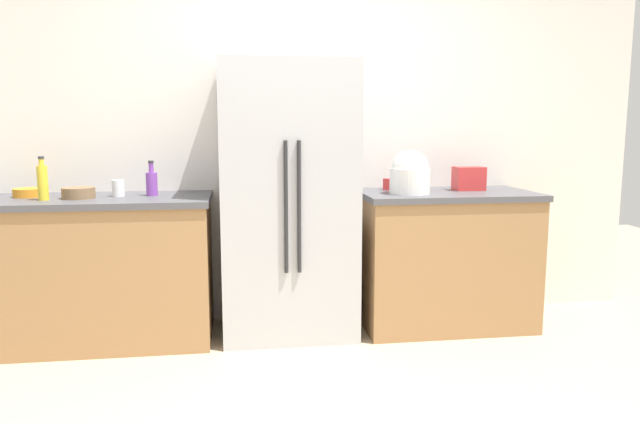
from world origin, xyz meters
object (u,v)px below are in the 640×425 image
object	(u,v)px
bowl_b	(79,193)
bowl_a	(30,192)
refrigerator	(288,201)
cup_b	(389,184)
bottle_b	(152,183)
rice_cooker	(410,174)
cup_a	(118,188)
toaster	(469,178)
bottle_a	(43,182)

from	to	relation	value
bowl_b	bowl_a	bearing A→B (deg)	158.45
refrigerator	cup_b	world-z (taller)	refrigerator
bottle_b	bowl_b	size ratio (longest dim) A/B	1.13
rice_cooker	bottle_b	xyz separation A→B (m)	(-1.67, 0.13, -0.05)
bottle_b	cup_a	world-z (taller)	bottle_b
cup_b	bowl_b	xyz separation A→B (m)	(-2.03, -0.20, -0.01)
rice_cooker	bottle_b	distance (m)	1.68
refrigerator	bowl_a	bearing A→B (deg)	176.60
refrigerator	toaster	xyz separation A→B (m)	(1.27, 0.07, 0.12)
bowl_b	bottle_a	bearing A→B (deg)	-158.97
bowl_a	toaster	bearing A→B (deg)	-0.54
toaster	cup_b	size ratio (longest dim) A/B	2.44
bottle_b	bowl_a	bearing A→B (deg)	176.44
bottle_a	cup_b	size ratio (longest dim) A/B	3.19
cup_a	bowl_a	world-z (taller)	cup_a
cup_a	bottle_a	bearing A→B (deg)	-162.17
cup_a	rice_cooker	bearing A→B (deg)	-3.45
refrigerator	cup_b	bearing A→B (deg)	13.04
refrigerator	rice_cooker	world-z (taller)	refrigerator
refrigerator	rice_cooker	size ratio (longest dim) A/B	6.18
bowl_b	bottle_b	bearing A→B (deg)	10.81
cup_a	refrigerator	bearing A→B (deg)	-1.52
bottle_a	cup_b	bearing A→B (deg)	7.01
cup_b	rice_cooker	bearing A→B (deg)	-73.38
refrigerator	bowl_b	world-z (taller)	refrigerator
refrigerator	cup_a	bearing A→B (deg)	178.48
rice_cooker	bowl_b	size ratio (longest dim) A/B	1.46
refrigerator	bottle_b	distance (m)	0.88
bowl_a	bowl_b	size ratio (longest dim) A/B	0.99
bottle_a	bottle_b	distance (m)	0.63
cup_a	bowl_b	bearing A→B (deg)	-164.86
refrigerator	cup_a	size ratio (longest dim) A/B	16.88
bottle_b	cup_b	xyz separation A→B (m)	(1.60, 0.12, -0.04)
rice_cooker	bottle_a	size ratio (longest dim) A/B	1.09
bottle_a	bowl_b	bearing A→B (deg)	21.03
bottle_b	bowl_b	world-z (taller)	bottle_b
rice_cooker	cup_b	distance (m)	0.28
toaster	bottle_b	xyz separation A→B (m)	(-2.14, -0.02, 0.00)
rice_cooker	bottle_b	size ratio (longest dim) A/B	1.29
toaster	bowl_a	xyz separation A→B (m)	(-2.90, 0.03, -0.05)
bottle_a	cup_b	world-z (taller)	bottle_a
cup_b	bottle_b	bearing A→B (deg)	-175.75
cup_a	toaster	bearing A→B (deg)	0.99
bottle_b	bowl_a	distance (m)	0.76
rice_cooker	cup_b	xyz separation A→B (m)	(-0.08, 0.25, -0.09)
bottle_b	cup_b	distance (m)	1.60
refrigerator	bowl_b	bearing A→B (deg)	-178.55
bottle_a	bowl_b	xyz separation A→B (m)	(0.18, 0.07, -0.08)
toaster	bottle_a	world-z (taller)	bottle_a
toaster	cup_b	xyz separation A→B (m)	(-0.55, 0.10, -0.04)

